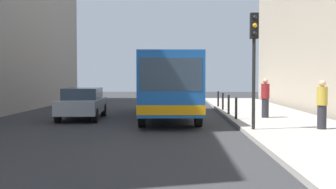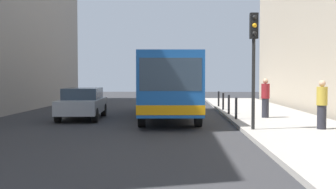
{
  "view_description": "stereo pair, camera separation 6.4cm",
  "coord_description": "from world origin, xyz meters",
  "px_view_note": "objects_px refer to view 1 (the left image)",
  "views": [
    {
      "loc": [
        0.84,
        -16.97,
        2.0
      ],
      "look_at": [
        0.44,
        1.69,
        1.23
      ],
      "focal_mm": 44.88,
      "sensor_mm": 36.0,
      "label": 1
    },
    {
      "loc": [
        0.9,
        -16.97,
        2.0
      ],
      "look_at": [
        0.44,
        1.69,
        1.23
      ],
      "focal_mm": 44.88,
      "sensor_mm": 36.0,
      "label": 2
    }
  ],
  "objects_px": {
    "car_beside_bus": "(82,103)",
    "bollard_near": "(236,108)",
    "bus": "(169,83)",
    "traffic_light": "(254,49)",
    "bollard_farthest": "(218,99)",
    "pedestrian_mid_sidewalk": "(265,98)",
    "bollard_mid": "(229,104)",
    "pedestrian_near_signal": "(322,105)",
    "bollard_far": "(223,101)"
  },
  "relations": [
    {
      "from": "traffic_light",
      "to": "bollard_far",
      "type": "distance_m",
      "value": 9.31
    },
    {
      "from": "bollard_near",
      "to": "bollard_farthest",
      "type": "relative_size",
      "value": 1.0
    },
    {
      "from": "bus",
      "to": "pedestrian_mid_sidewalk",
      "type": "relative_size",
      "value": 6.19
    },
    {
      "from": "bollard_near",
      "to": "pedestrian_mid_sidewalk",
      "type": "relative_size",
      "value": 0.53
    },
    {
      "from": "car_beside_bus",
      "to": "bollard_near",
      "type": "bearing_deg",
      "value": 166.18
    },
    {
      "from": "pedestrian_near_signal",
      "to": "car_beside_bus",
      "type": "bearing_deg",
      "value": -143.93
    },
    {
      "from": "bollard_near",
      "to": "bollard_farthest",
      "type": "xyz_separation_m",
      "value": [
        0.0,
        8.05,
        0.0
      ]
    },
    {
      "from": "bus",
      "to": "bollard_mid",
      "type": "xyz_separation_m",
      "value": [
        3.02,
        0.42,
        -1.1
      ]
    },
    {
      "from": "car_beside_bus",
      "to": "traffic_light",
      "type": "height_order",
      "value": "traffic_light"
    },
    {
      "from": "traffic_light",
      "to": "bollard_farthest",
      "type": "relative_size",
      "value": 4.32
    },
    {
      "from": "car_beside_bus",
      "to": "pedestrian_mid_sidewalk",
      "type": "xyz_separation_m",
      "value": [
        8.55,
        -0.64,
        0.27
      ]
    },
    {
      "from": "bus",
      "to": "bollard_far",
      "type": "relative_size",
      "value": 11.68
    },
    {
      "from": "bollard_mid",
      "to": "bollard_farthest",
      "type": "distance_m",
      "value": 5.36
    },
    {
      "from": "bollard_mid",
      "to": "pedestrian_mid_sidewalk",
      "type": "bearing_deg",
      "value": -54.02
    },
    {
      "from": "bollard_mid",
      "to": "bollard_near",
      "type": "bearing_deg",
      "value": -90.0
    },
    {
      "from": "bollard_farthest",
      "to": "pedestrian_near_signal",
      "type": "distance_m",
      "value": 11.83
    },
    {
      "from": "car_beside_bus",
      "to": "bollard_mid",
      "type": "relative_size",
      "value": 4.73
    },
    {
      "from": "bollard_farthest",
      "to": "pedestrian_near_signal",
      "type": "bearing_deg",
      "value": -77.53
    },
    {
      "from": "pedestrian_near_signal",
      "to": "pedestrian_mid_sidewalk",
      "type": "xyz_separation_m",
      "value": [
        -1.13,
        4.21,
        0.03
      ]
    },
    {
      "from": "traffic_light",
      "to": "bollard_far",
      "type": "bearing_deg",
      "value": 90.64
    },
    {
      "from": "traffic_light",
      "to": "bollard_mid",
      "type": "height_order",
      "value": "traffic_light"
    },
    {
      "from": "bus",
      "to": "bollard_mid",
      "type": "distance_m",
      "value": 3.24
    },
    {
      "from": "pedestrian_mid_sidewalk",
      "to": "pedestrian_near_signal",
      "type": "bearing_deg",
      "value": -23.62
    },
    {
      "from": "car_beside_bus",
      "to": "bus",
      "type": "bearing_deg",
      "value": -170.55
    },
    {
      "from": "bus",
      "to": "bollard_near",
      "type": "xyz_separation_m",
      "value": [
        3.02,
        -2.26,
        -1.1
      ]
    },
    {
      "from": "traffic_light",
      "to": "pedestrian_mid_sidewalk",
      "type": "bearing_deg",
      "value": 73.06
    },
    {
      "from": "bollard_far",
      "to": "bollard_farthest",
      "type": "xyz_separation_m",
      "value": [
        0.0,
        2.68,
        0.0
      ]
    },
    {
      "from": "bollard_near",
      "to": "bollard_far",
      "type": "relative_size",
      "value": 1.0
    },
    {
      "from": "bollard_near",
      "to": "pedestrian_mid_sidewalk",
      "type": "distance_m",
      "value": 1.65
    },
    {
      "from": "pedestrian_near_signal",
      "to": "traffic_light",
      "type": "bearing_deg",
      "value": -113.99
    },
    {
      "from": "bus",
      "to": "pedestrian_mid_sidewalk",
      "type": "distance_m",
      "value": 4.76
    },
    {
      "from": "traffic_light",
      "to": "car_beside_bus",
      "type": "bearing_deg",
      "value": 145.32
    },
    {
      "from": "bollard_mid",
      "to": "bollard_far",
      "type": "relative_size",
      "value": 1.0
    },
    {
      "from": "bollard_near",
      "to": "bollard_far",
      "type": "height_order",
      "value": "same"
    },
    {
      "from": "car_beside_bus",
      "to": "traffic_light",
      "type": "distance_m",
      "value": 9.06
    },
    {
      "from": "bus",
      "to": "bollard_mid",
      "type": "height_order",
      "value": "bus"
    },
    {
      "from": "bollard_near",
      "to": "pedestrian_near_signal",
      "type": "bearing_deg",
      "value": -53.86
    },
    {
      "from": "traffic_light",
      "to": "bollard_farthest",
      "type": "height_order",
      "value": "traffic_light"
    },
    {
      "from": "bus",
      "to": "traffic_light",
      "type": "height_order",
      "value": "traffic_light"
    },
    {
      "from": "bollard_far",
      "to": "pedestrian_near_signal",
      "type": "height_order",
      "value": "pedestrian_near_signal"
    },
    {
      "from": "car_beside_bus",
      "to": "bollard_farthest",
      "type": "relative_size",
      "value": 4.73
    },
    {
      "from": "pedestrian_mid_sidewalk",
      "to": "bollard_near",
      "type": "bearing_deg",
      "value": -101.92
    },
    {
      "from": "car_beside_bus",
      "to": "bollard_near",
      "type": "distance_m",
      "value": 7.25
    },
    {
      "from": "bollard_near",
      "to": "bollard_mid",
      "type": "bearing_deg",
      "value": 90.0
    },
    {
      "from": "car_beside_bus",
      "to": "pedestrian_mid_sidewalk",
      "type": "height_order",
      "value": "pedestrian_mid_sidewalk"
    },
    {
      "from": "traffic_light",
      "to": "pedestrian_mid_sidewalk",
      "type": "distance_m",
      "value": 4.96
    },
    {
      "from": "car_beside_bus",
      "to": "bollard_far",
      "type": "bearing_deg",
      "value": -153.66
    },
    {
      "from": "bollard_mid",
      "to": "pedestrian_near_signal",
      "type": "height_order",
      "value": "pedestrian_near_signal"
    },
    {
      "from": "pedestrian_near_signal",
      "to": "bus",
      "type": "bearing_deg",
      "value": -163.22
    },
    {
      "from": "car_beside_bus",
      "to": "bollard_mid",
      "type": "distance_m",
      "value": 7.24
    }
  ]
}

